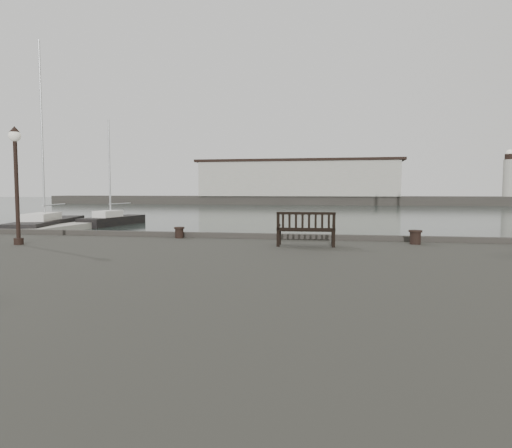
{
  "coord_description": "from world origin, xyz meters",
  "views": [
    {
      "loc": [
        2.15,
        -15.98,
        3.25
      ],
      "look_at": [
        -0.74,
        -0.5,
        2.1
      ],
      "focal_mm": 32.0,
      "sensor_mm": 36.0,
      "label": 1
    }
  ],
  "objects": [
    {
      "name": "ground",
      "position": [
        0.0,
        0.0,
        0.0
      ],
      "size": [
        400.0,
        400.0,
        0.0
      ],
      "primitive_type": "plane",
      "color": "black",
      "rests_on": "ground"
    },
    {
      "name": "quay",
      "position": [
        0.0,
        -12.0,
        0.78
      ],
      "size": [
        44.0,
        24.0,
        1.56
      ],
      "primitive_type": "cube",
      "color": "black",
      "rests_on": "ground"
    },
    {
      "name": "breakwater",
      "position": [
        -4.56,
        92.0,
        4.3
      ],
      "size": [
        140.0,
        9.5,
        12.2
      ],
      "color": "#383530",
      "rests_on": "ground"
    },
    {
      "name": "bench",
      "position": [
        1.1,
        -2.07,
        1.88
      ],
      "size": [
        1.79,
        0.7,
        1.01
      ],
      "rotation": [
        0.0,
        0.0,
        0.05
      ],
      "color": "black",
      "rests_on": "quay"
    },
    {
      "name": "bollard_left",
      "position": [
        -3.54,
        -0.5,
        1.76
      ],
      "size": [
        0.44,
        0.44,
        0.39
      ],
      "primitive_type": "cylinder",
      "rotation": [
        0.0,
        0.0,
        0.19
      ],
      "color": "black",
      "rests_on": "quay"
    },
    {
      "name": "bollard_right",
      "position": [
        4.47,
        -0.94,
        1.78
      ],
      "size": [
        0.51,
        0.51,
        0.45
      ],
      "primitive_type": "cylinder",
      "rotation": [
        0.0,
        0.0,
        -0.22
      ],
      "color": "black",
      "rests_on": "quay"
    },
    {
      "name": "lamp_post",
      "position": [
        -7.81,
        -3.34,
        3.92
      ],
      "size": [
        0.37,
        0.37,
        3.69
      ],
      "rotation": [
        0.0,
        0.0,
        0.26
      ],
      "color": "black",
      "rests_on": "quay"
    },
    {
      "name": "yacht_b",
      "position": [
        -22.69,
        19.19,
        0.25
      ],
      "size": [
        6.1,
        12.85,
        16.27
      ],
      "rotation": [
        0.0,
        0.0,
        0.28
      ],
      "color": "black",
      "rests_on": "ground"
    },
    {
      "name": "yacht_d",
      "position": [
        -19.17,
        24.07,
        0.23
      ],
      "size": [
        2.99,
        8.32,
        10.45
      ],
      "rotation": [
        0.0,
        0.0,
        -0.1
      ],
      "color": "black",
      "rests_on": "ground"
    }
  ]
}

